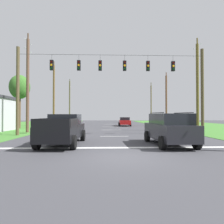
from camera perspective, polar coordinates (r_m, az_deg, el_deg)
name	(u,v)px	position (r m, az deg, el deg)	size (l,w,h in m)	color
ground_plane	(123,157)	(9.01, 3.24, -13.03)	(120.00, 120.00, 0.00)	#3D3D42
stop_bar_stripe	(119,148)	(11.37, 2.12, -10.47)	(15.19, 0.45, 0.01)	white
lane_dash_0	(114,136)	(17.31, 0.68, -7.18)	(0.15, 2.50, 0.01)	white
lane_dash_1	(112,130)	(24.70, -0.12, -5.30)	(0.15, 2.50, 0.01)	white
lane_dash_2	(110,127)	(31.40, -0.52, -4.37)	(0.15, 2.50, 0.01)	white
lane_dash_3	(109,124)	(39.47, -0.82, -3.66)	(0.15, 2.50, 0.01)	white
overhead_signal_span	(112,85)	(18.46, -0.02, 7.96)	(17.81, 0.31, 8.28)	brown
pickup_truck	(64,129)	(12.90, -14.11, -5.00)	(2.40, 5.45, 1.95)	black
suv_black	(169,128)	(12.71, 16.48, -4.63)	(2.35, 4.87, 2.05)	black
distant_car_crossing_white	(61,124)	(24.58, -14.87, -3.46)	(4.37, 2.15, 1.52)	silver
distant_car_oncoming	(125,121)	(33.62, 3.72, -2.80)	(2.11, 4.35, 1.52)	maroon
utility_pole_mid_right	(198,85)	(24.44, 23.93, 7.17)	(0.32, 1.83, 10.80)	brown
utility_pole_far_right	(166,99)	(34.46, 15.74, 3.60)	(0.31, 1.87, 9.25)	brown
utility_pole_near_left	(151,103)	(46.97, 11.47, 2.50)	(0.27, 1.89, 9.68)	brown
utility_pole_far_left	(28,83)	(23.02, -23.62, 7.72)	(0.32, 1.76, 10.79)	brown
utility_pole_distant_right	(54,95)	(34.34, -16.81, 4.87)	(0.31, 1.77, 11.03)	brown
utility_pole_distant_left	(70,101)	(46.80, -12.39, 3.20)	(0.30, 1.89, 10.45)	brown
tree_roadside_right	(20,87)	(30.75, -25.60, 6.56)	(2.82, 2.82, 7.63)	brown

